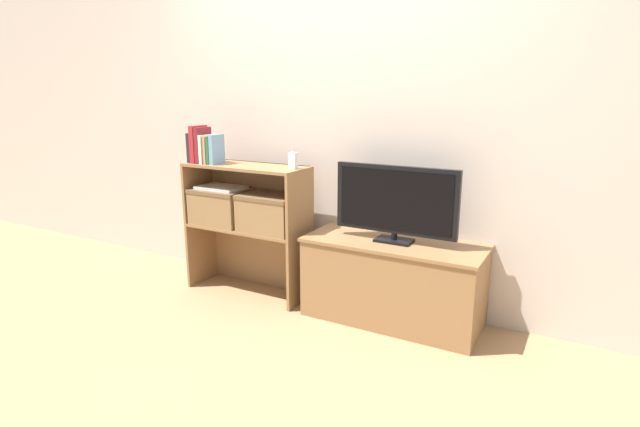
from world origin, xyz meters
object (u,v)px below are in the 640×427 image
tv (395,202)px  book_ivory (207,149)px  book_charcoal (194,148)px  storage_basket_right (271,211)px  book_maroon (203,145)px  baby_monitor (293,161)px  book_skyblue (217,149)px  laptop (221,187)px  book_forest (213,150)px  tv_stand (393,281)px  book_crimson (199,144)px  book_tan (210,150)px  storage_basket_left (222,205)px

tv → book_ivory: 1.37m
book_charcoal → storage_basket_right: bearing=4.4°
book_maroon → baby_monitor: (0.69, 0.06, -0.07)m
book_skyblue → storage_basket_right: size_ratio=0.50×
book_skyblue → book_ivory: bearing=180.0°
book_charcoal → laptop: book_charcoal is taller
book_ivory → book_forest: size_ratio=1.04×
tv_stand → book_crimson: 1.62m
book_charcoal → book_ivory: bearing=0.0°
tv → baby_monitor: bearing=-175.7°
tv_stand → book_tan: (-1.31, -0.11, 0.75)m
book_crimson → book_forest: size_ratio=1.35×
book_charcoal → book_forest: 0.17m
book_tan → book_ivory: bearing=180.0°
book_tan → book_forest: (0.03, 0.00, 0.00)m
storage_basket_right → laptop: 0.44m
tv_stand → storage_basket_left: 1.32m
tv_stand → storage_basket_right: size_ratio=2.74×
tv → book_charcoal: (-1.45, -0.11, 0.25)m
baby_monitor → storage_basket_left: (-0.59, -0.02, -0.35)m
book_ivory → book_charcoal: bearing=180.0°
book_maroon → storage_basket_left: size_ratio=0.62×
book_crimson → storage_basket_right: size_ratio=0.64×
book_skyblue → storage_basket_left: (-0.02, 0.05, -0.40)m
book_charcoal → storage_basket_right: 0.72m
book_crimson → book_maroon: size_ratio=1.04×
storage_basket_left → book_crimson: bearing=-161.6°
tv → laptop: tv is taller
tv_stand → storage_basket_left: storage_basket_left is taller
tv_stand → book_forest: (-1.29, -0.11, 0.75)m
storage_basket_left → laptop: (0.00, 0.00, 0.12)m
book_forest → baby_monitor: 0.61m
book_skyblue → tv: bearing=5.1°
book_ivory → storage_basket_left: book_ivory is taller
book_maroon → book_crimson: bearing=180.0°
book_maroon → baby_monitor: size_ratio=1.82×
book_charcoal → book_skyblue: (0.20, 0.00, -0.00)m
tv → book_crimson: book_crimson is taller
storage_basket_right → laptop: bearing=180.0°
book_skyblue → storage_basket_left: bearing=113.0°
book_tan → laptop: book_tan is taller
book_maroon → book_forest: size_ratio=1.30×
tv_stand → storage_basket_right: bearing=-175.5°
book_charcoal → laptop: 0.33m
tv_stand → laptop: (-1.27, -0.07, 0.48)m
tv_stand → storage_basket_right: (-0.85, -0.07, 0.36)m
storage_basket_left → book_skyblue: bearing=-67.0°
book_forest → storage_basket_right: bearing=6.1°
book_skyblue → laptop: (-0.02, 0.05, -0.27)m
book_charcoal → laptop: size_ratio=0.63×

